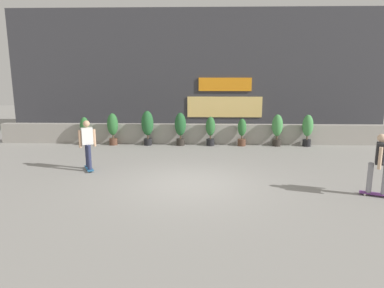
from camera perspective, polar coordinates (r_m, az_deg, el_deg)
The scene contains 13 objects.
ground_plane at distance 10.57m, azimuth -0.27°, elevation -6.44°, with size 48.00×48.00×0.00m, color gray.
planter_wall at distance 16.29m, azimuth 0.52°, elevation 1.65°, with size 18.00×0.40×0.90m, color gray.
building_backdrop at distance 20.04m, azimuth 0.82°, elevation 11.57°, with size 20.00×2.08×6.50m.
potted_plant_0 at distance 16.69m, azimuth -16.93°, elevation 2.22°, with size 0.40×0.40×1.26m.
potted_plant_1 at distance 16.30m, azimuth -12.68°, elevation 2.73°, with size 0.48×0.48×1.44m.
potted_plant_2 at distance 15.96m, azimuth -7.20°, elevation 3.02°, with size 0.54×0.54×1.55m.
potted_plant_3 at distance 15.81m, azimuth -1.89°, elevation 2.83°, with size 0.50×0.50×1.48m.
potted_plant_4 at distance 15.80m, azimuth 3.00°, elevation 2.33°, with size 0.42×0.42×1.30m.
potted_plant_5 at distance 15.90m, azimuth 8.06°, elevation 2.05°, with size 0.38×0.38×1.23m.
potted_plant_6 at distance 16.12m, azimuth 13.59°, elevation 2.53°, with size 0.47×0.47×1.42m.
potted_plant_7 at distance 16.44m, azimuth 18.16°, elevation 2.43°, with size 0.47×0.47×1.41m.
skater_far_left at distance 10.52m, azimuth 27.97°, elevation -2.59°, with size 0.81×0.52×1.70m.
skater_far_right at distance 12.27m, azimuth -16.52°, elevation 0.17°, with size 0.54×0.80×1.70m.
Camera 1 is at (0.38, -10.04, 3.29)m, focal length 33.04 mm.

